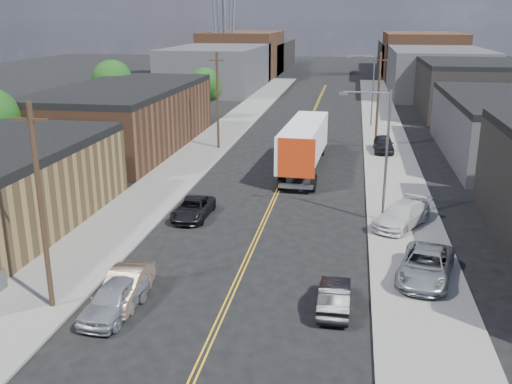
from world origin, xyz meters
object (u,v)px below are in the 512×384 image
(semi_truck, at_px, (305,140))
(car_left_c, at_px, (193,208))
(car_left_a, at_px, (114,299))
(car_left_b, at_px, (125,286))
(car_right_oncoming, at_px, (334,296))
(car_right_lot_b, at_px, (402,215))
(car_right_lot_c, at_px, (384,144))
(car_right_lot_a, at_px, (426,266))

(semi_truck, xyz_separation_m, car_left_c, (-6.50, -15.19, -1.87))
(car_left_a, bearing_deg, car_left_b, 94.23)
(car_left_a, distance_m, car_left_c, 13.66)
(car_left_c, height_order, car_right_oncoming, car_right_oncoming)
(car_right_lot_b, height_order, car_right_lot_c, car_right_lot_c)
(car_left_a, distance_m, car_left_b, 1.37)
(car_left_c, height_order, car_right_lot_a, car_right_lot_a)
(car_left_a, bearing_deg, car_right_lot_b, 48.80)
(car_right_oncoming, bearing_deg, car_left_b, 4.74)
(semi_truck, bearing_deg, car_left_c, -110.43)
(car_left_b, xyz_separation_m, car_right_oncoming, (10.21, 0.81, -0.08))
(car_left_c, xyz_separation_m, car_right_oncoming, (10.21, -11.48, 0.02))
(car_left_b, bearing_deg, car_right_lot_a, 15.14)
(semi_truck, bearing_deg, car_left_a, -99.96)
(car_right_lot_c, bearing_deg, car_left_c, -122.95)
(car_right_lot_a, bearing_deg, car_left_a, -144.85)
(car_left_a, bearing_deg, car_left_c, 94.23)
(semi_truck, distance_m, car_right_lot_c, 10.41)
(car_left_a, xyz_separation_m, car_right_lot_c, (13.94, 35.95, 0.17))
(semi_truck, xyz_separation_m, car_right_lot_b, (7.71, -14.85, -1.61))
(car_right_lot_a, bearing_deg, car_right_oncoming, -127.32)
(car_left_b, relative_size, car_right_oncoming, 1.12)
(car_right_lot_c, bearing_deg, car_left_b, -112.88)
(car_left_c, bearing_deg, semi_truck, 67.59)
(semi_truck, bearing_deg, car_right_lot_b, -59.83)
(car_left_b, bearing_deg, car_right_oncoming, 2.35)
(car_right_oncoming, relative_size, car_right_lot_c, 0.87)
(car_left_b, distance_m, car_right_lot_a, 15.55)
(car_left_a, relative_size, car_right_lot_a, 0.84)
(semi_truck, relative_size, car_left_c, 3.53)
(car_right_lot_c, bearing_deg, car_right_oncoming, -97.22)
(car_left_c, relative_size, car_right_lot_b, 0.90)
(car_right_lot_a, relative_size, car_right_lot_c, 1.15)
(semi_truck, xyz_separation_m, car_right_lot_c, (7.44, 7.10, -1.57))
(car_right_oncoming, relative_size, car_right_lot_b, 0.78)
(car_left_a, height_order, car_left_c, car_left_a)
(car_left_a, bearing_deg, car_right_lot_c, 73.02)
(car_left_c, bearing_deg, car_right_lot_b, 2.11)
(car_left_b, height_order, car_right_lot_a, car_right_lot_a)
(car_right_lot_b, xyz_separation_m, car_right_lot_c, (-0.26, 21.95, 0.04))
(car_right_oncoming, bearing_deg, car_left_c, -48.15)
(car_left_b, height_order, car_left_c, car_left_b)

